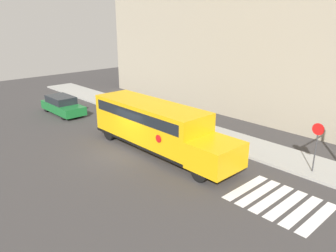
{
  "coord_description": "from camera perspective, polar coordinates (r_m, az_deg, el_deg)",
  "views": [
    {
      "loc": [
        15.24,
        -10.37,
        7.85
      ],
      "look_at": [
        1.52,
        2.41,
        1.59
      ],
      "focal_mm": 35.0,
      "sensor_mm": 36.0,
      "label": 1
    }
  ],
  "objects": [
    {
      "name": "ground_plane",
      "position": [
        20.04,
        -8.07,
        -4.8
      ],
      "size": [
        60.0,
        60.0,
        0.0
      ],
      "primitive_type": "plane",
      "color": "#3A3838"
    },
    {
      "name": "sidewalk_strip",
      "position": [
        24.03,
        4.67,
        -0.48
      ],
      "size": [
        44.0,
        3.0,
        0.15
      ],
      "color": "#9E9E99",
      "rests_on": "ground"
    },
    {
      "name": "building_backdrop",
      "position": [
        27.93,
        14.42,
        15.18
      ],
      "size": [
        32.0,
        4.0,
        13.04
      ],
      "color": "#9E937F",
      "rests_on": "ground"
    },
    {
      "name": "crosswalk_stripes",
      "position": [
        15.82,
        18.77,
        -12.36
      ],
      "size": [
        4.0,
        3.2,
        0.01
      ],
      "color": "white",
      "rests_on": "ground"
    },
    {
      "name": "school_bus",
      "position": [
        19.82,
        -2.17,
        0.24
      ],
      "size": [
        10.52,
        2.57,
        2.9
      ],
      "color": "#EAA80F",
      "rests_on": "ground"
    },
    {
      "name": "parked_car",
      "position": [
        29.2,
        -17.9,
        3.47
      ],
      "size": [
        4.76,
        1.82,
        1.5
      ],
      "color": "#196B2D",
      "rests_on": "ground"
    },
    {
      "name": "stop_sign",
      "position": [
        18.32,
        24.44,
        -2.54
      ],
      "size": [
        0.62,
        0.1,
        2.81
      ],
      "color": "#38383A",
      "rests_on": "ground"
    }
  ]
}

